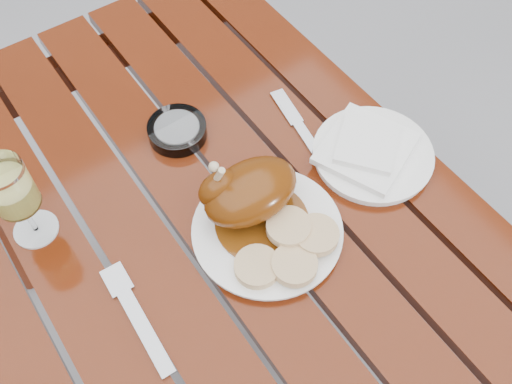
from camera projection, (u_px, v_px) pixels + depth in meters
ground at (231, 364)px, 1.55m from camera, size 60.00×60.00×0.00m
table at (224, 313)px, 1.24m from camera, size 0.80×1.20×0.75m
dinner_plate at (267, 231)px, 0.92m from camera, size 0.30×0.30×0.02m
roast_duck at (247, 193)px, 0.89m from camera, size 0.16×0.16×0.12m
bread_dumplings at (289, 248)px, 0.87m from camera, size 0.18×0.13×0.03m
wine_glass at (19, 202)px, 0.85m from camera, size 0.08×0.08×0.17m
side_plate at (373, 155)px, 1.00m from camera, size 0.24×0.24×0.02m
napkin at (366, 148)px, 0.99m from camera, size 0.19×0.19×0.01m
ashtray at (177, 130)px, 1.02m from camera, size 0.11×0.11×0.03m
fork at (141, 323)px, 0.84m from camera, size 0.03×0.18×0.01m
knife at (309, 141)px, 1.02m from camera, size 0.05×0.20×0.01m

